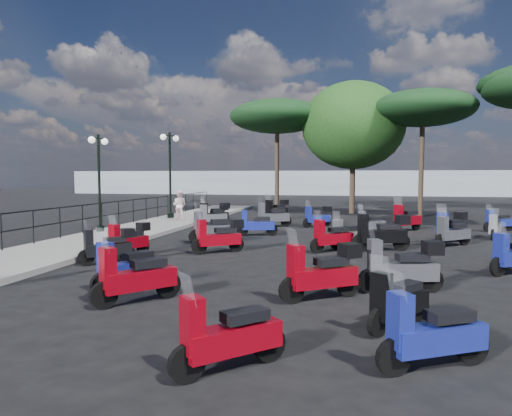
% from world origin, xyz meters
% --- Properties ---
extents(ground, '(120.00, 120.00, 0.00)m').
position_xyz_m(ground, '(0.00, 0.00, 0.00)').
color(ground, black).
rests_on(ground, ground).
extents(sidewalk, '(3.00, 30.00, 0.15)m').
position_xyz_m(sidewalk, '(-6.50, 3.00, 0.07)').
color(sidewalk, slate).
rests_on(sidewalk, ground).
extents(railing, '(0.04, 26.04, 1.10)m').
position_xyz_m(railing, '(-7.80, 2.80, 0.90)').
color(railing, black).
rests_on(railing, sidewalk).
extents(lamp_post_1, '(0.31, 1.12, 3.81)m').
position_xyz_m(lamp_post_1, '(-7.51, 1.50, 2.32)').
color(lamp_post_1, black).
rests_on(lamp_post_1, sidewalk).
extents(lamp_post_2, '(0.61, 1.27, 4.46)m').
position_xyz_m(lamp_post_2, '(-7.09, 7.62, 2.69)').
color(lamp_post_2, black).
rests_on(lamp_post_2, sidewalk).
extents(pedestrian_far, '(0.76, 0.62, 1.48)m').
position_xyz_m(pedestrian_far, '(-6.14, 6.49, 0.89)').
color(pedestrian_far, silver).
rests_on(pedestrian_far, sidewalk).
extents(scooter_0, '(1.21, 1.39, 1.38)m').
position_xyz_m(scooter_0, '(-1.59, -7.22, 0.48)').
color(scooter_0, black).
rests_on(scooter_0, ground).
extents(scooter_1, '(1.19, 1.17, 1.21)m').
position_xyz_m(scooter_1, '(-4.09, -3.86, 0.46)').
color(scooter_1, black).
rests_on(scooter_1, ground).
extents(scooter_2, '(0.80, 1.49, 1.25)m').
position_xyz_m(scooter_2, '(-4.09, -2.69, 0.47)').
color(scooter_2, black).
rests_on(scooter_2, ground).
extents(scooter_3, '(1.60, 0.63, 1.29)m').
position_xyz_m(scooter_3, '(-1.41, 2.55, 0.45)').
color(scooter_3, black).
rests_on(scooter_3, ground).
extents(scooter_4, '(1.22, 1.32, 1.30)m').
position_xyz_m(scooter_4, '(-4.09, 5.54, 0.49)').
color(scooter_4, black).
rests_on(scooter_4, ground).
extents(scooter_5, '(1.23, 1.48, 1.40)m').
position_xyz_m(scooter_5, '(-4.09, 5.66, 0.53)').
color(scooter_5, black).
rests_on(scooter_5, ground).
extents(scooter_6, '(1.19, 1.17, 1.25)m').
position_xyz_m(scooter_6, '(0.86, -9.71, 0.43)').
color(scooter_6, black).
rests_on(scooter_6, ground).
extents(scooter_7, '(0.97, 1.50, 1.34)m').
position_xyz_m(scooter_7, '(-2.18, -6.41, 0.46)').
color(scooter_7, black).
rests_on(scooter_7, ground).
extents(scooter_8, '(1.44, 1.12, 1.33)m').
position_xyz_m(scooter_8, '(-1.68, -1.62, 0.50)').
color(scooter_8, black).
rests_on(scooter_8, ground).
extents(scooter_9, '(1.56, 1.11, 1.43)m').
position_xyz_m(scooter_9, '(-2.48, 0.31, 0.50)').
color(scooter_9, black).
rests_on(scooter_9, ground).
extents(scooter_10, '(1.61, 1.04, 1.43)m').
position_xyz_m(scooter_10, '(-1.32, 5.67, 0.50)').
color(scooter_10, black).
rests_on(scooter_10, ground).
extents(scooter_11, '(1.12, 1.56, 1.40)m').
position_xyz_m(scooter_11, '(-1.69, 9.04, 0.53)').
color(scooter_11, black).
rests_on(scooter_11, ground).
extents(scooter_12, '(1.42, 0.89, 1.25)m').
position_xyz_m(scooter_12, '(3.24, -9.15, 0.43)').
color(scooter_12, black).
rests_on(scooter_12, ground).
extents(scooter_13, '(1.50, 1.14, 1.38)m').
position_xyz_m(scooter_13, '(1.74, -6.27, 0.52)').
color(scooter_13, black).
rests_on(scooter_13, ground).
extents(scooter_14, '(1.81, 0.88, 1.49)m').
position_xyz_m(scooter_14, '(3.18, -0.22, 0.56)').
color(scooter_14, black).
rests_on(scooter_14, ground).
extents(scooter_15, '(1.32, 1.12, 1.30)m').
position_xyz_m(scooter_15, '(1.66, -0.68, 0.45)').
color(scooter_15, black).
rests_on(scooter_15, ground).
extents(scooter_16, '(1.26, 0.99, 1.20)m').
position_xyz_m(scooter_16, '(2.99, 3.96, 0.42)').
color(scooter_16, black).
rests_on(scooter_16, ground).
extents(scooter_17, '(1.27, 1.12, 1.23)m').
position_xyz_m(scooter_17, '(0.71, 6.14, 0.46)').
color(scooter_17, black).
rests_on(scooter_17, ground).
extents(scooter_18, '(1.00, 1.25, 1.20)m').
position_xyz_m(scooter_18, '(2.97, -7.70, 0.41)').
color(scooter_18, black).
rests_on(scooter_18, ground).
extents(scooter_19, '(1.70, 0.71, 1.37)m').
position_xyz_m(scooter_19, '(3.27, -5.40, 0.52)').
color(scooter_19, black).
rests_on(scooter_19, ground).
extents(scooter_20, '(1.14, 1.16, 1.22)m').
position_xyz_m(scooter_20, '(2.13, 0.21, 0.42)').
color(scooter_20, black).
rests_on(scooter_20, ground).
extents(scooter_21, '(1.31, 1.13, 1.30)m').
position_xyz_m(scooter_21, '(5.52, 1.19, 0.45)').
color(scooter_21, black).
rests_on(scooter_21, ground).
extents(scooter_22, '(1.28, 1.44, 1.40)m').
position_xyz_m(scooter_22, '(5.66, 2.13, 0.53)').
color(scooter_22, black).
rests_on(scooter_22, ground).
extents(scooter_23, '(1.32, 1.45, 1.47)m').
position_xyz_m(scooter_23, '(4.51, 5.30, 0.51)').
color(scooter_23, black).
rests_on(scooter_23, ground).
extents(scooter_27, '(0.75, 1.40, 1.18)m').
position_xyz_m(scooter_27, '(7.47, 3.53, 0.41)').
color(scooter_27, black).
rests_on(scooter_27, ground).
extents(scooter_28, '(1.36, 0.82, 1.18)m').
position_xyz_m(scooter_28, '(8.30, 6.08, 0.41)').
color(scooter_28, black).
rests_on(scooter_28, ground).
extents(broadleaf_tree, '(6.36, 6.36, 8.17)m').
position_xyz_m(broadleaf_tree, '(2.24, 14.34, 5.46)').
color(broadleaf_tree, '#38281E').
rests_on(broadleaf_tree, ground).
extents(pine_0, '(5.87, 5.87, 7.21)m').
position_xyz_m(pine_0, '(6.09, 12.77, 6.16)').
color(pine_0, '#38281E').
rests_on(pine_0, ground).
extents(pine_2, '(6.14, 6.14, 7.25)m').
position_xyz_m(pine_2, '(-2.58, 14.56, 6.16)').
color(pine_2, '#38281E').
rests_on(pine_2, ground).
extents(distant_hills, '(70.00, 8.00, 3.00)m').
position_xyz_m(distant_hills, '(0.00, 45.00, 1.50)').
color(distant_hills, gray).
rests_on(distant_hills, ground).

